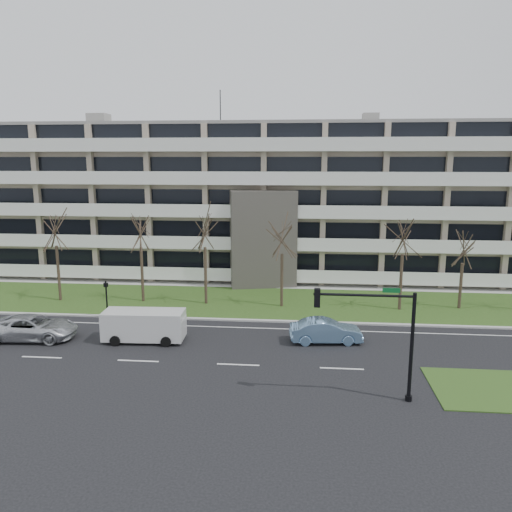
# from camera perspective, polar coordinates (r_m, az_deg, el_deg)

# --- Properties ---
(ground) EXTENTS (160.00, 160.00, 0.00)m
(ground) POSITION_cam_1_polar(r_m,az_deg,el_deg) (29.82, -2.06, -12.31)
(ground) COLOR black
(ground) RESTS_ON ground
(grass_verge) EXTENTS (90.00, 10.00, 0.06)m
(grass_verge) POSITION_cam_1_polar(r_m,az_deg,el_deg) (42.00, 0.21, -5.26)
(grass_verge) COLOR #274416
(grass_verge) RESTS_ON ground
(curb) EXTENTS (90.00, 0.35, 0.12)m
(curb) POSITION_cam_1_polar(r_m,az_deg,el_deg) (37.23, -0.48, -7.37)
(curb) COLOR #B2B2AD
(curb) RESTS_ON ground
(sidewalk) EXTENTS (90.00, 2.00, 0.08)m
(sidewalk) POSITION_cam_1_polar(r_m,az_deg,el_deg) (47.28, 0.80, -3.39)
(sidewalk) COLOR #B2B2AD
(sidewalk) RESTS_ON ground
(grass_median) EXTENTS (7.00, 5.00, 0.06)m
(grass_median) POSITION_cam_1_polar(r_m,az_deg,el_deg) (29.67, 26.14, -13.57)
(grass_median) COLOR #274416
(grass_median) RESTS_ON ground
(lane_edge_line) EXTENTS (90.00, 0.12, 0.01)m
(lane_edge_line) POSITION_cam_1_polar(r_m,az_deg,el_deg) (35.84, -0.72, -8.21)
(lane_edge_line) COLOR white
(lane_edge_line) RESTS_ON ground
(apartment_building) EXTENTS (60.50, 15.10, 18.75)m
(apartment_building) POSITION_cam_1_polar(r_m,az_deg,el_deg) (52.76, 1.40, 6.46)
(apartment_building) COLOR #B9A68F
(apartment_building) RESTS_ON ground
(silver_pickup) EXTENTS (5.91, 2.99, 1.60)m
(silver_pickup) POSITION_cam_1_polar(r_m,az_deg,el_deg) (36.65, -24.17, -7.46)
(silver_pickup) COLOR silver
(silver_pickup) RESTS_ON ground
(blue_sedan) EXTENTS (4.83, 2.12, 1.54)m
(blue_sedan) POSITION_cam_1_polar(r_m,az_deg,el_deg) (33.25, 7.98, -8.48)
(blue_sedan) COLOR #78A3D0
(blue_sedan) RESTS_ON ground
(white_van) EXTENTS (5.35, 2.35, 2.04)m
(white_van) POSITION_cam_1_polar(r_m,az_deg,el_deg) (33.81, -12.57, -7.50)
(white_van) COLOR silver
(white_van) RESTS_ON ground
(traffic_signal) EXTENTS (4.98, 0.35, 5.76)m
(traffic_signal) POSITION_cam_1_polar(r_m,az_deg,el_deg) (25.20, 13.82, -8.02)
(traffic_signal) COLOR black
(traffic_signal) RESTS_ON ground
(pedestrian_signal) EXTENTS (0.32, 0.28, 2.91)m
(pedestrian_signal) POSITION_cam_1_polar(r_m,az_deg,el_deg) (38.92, -16.72, -4.27)
(pedestrian_signal) COLOR black
(pedestrian_signal) RESTS_ON ground
(tree_1) EXTENTS (4.22, 4.22, 8.44)m
(tree_1) POSITION_cam_1_polar(r_m,az_deg,el_deg) (44.36, -22.02, 3.43)
(tree_1) COLOR #382B21
(tree_1) RESTS_ON ground
(tree_2) EXTENTS (4.15, 4.15, 8.30)m
(tree_2) POSITION_cam_1_polar(r_m,az_deg,el_deg) (41.97, -13.12, 3.41)
(tree_2) COLOR #382B21
(tree_2) RESTS_ON ground
(tree_3) EXTENTS (4.27, 4.27, 8.54)m
(tree_3) POSITION_cam_1_polar(r_m,az_deg,el_deg) (40.36, -5.90, 3.62)
(tree_3) COLOR #382B21
(tree_3) RESTS_ON ground
(tree_4) EXTENTS (3.91, 3.91, 7.81)m
(tree_4) POSITION_cam_1_polar(r_m,az_deg,el_deg) (39.51, 3.02, 2.67)
(tree_4) COLOR #382B21
(tree_4) RESTS_ON ground
(tree_5) EXTENTS (4.02, 4.02, 8.04)m
(tree_5) POSITION_cam_1_polar(r_m,az_deg,el_deg) (40.19, 16.52, 2.63)
(tree_5) COLOR #382B21
(tree_5) RESTS_ON ground
(tree_6) EXTENTS (3.33, 3.33, 6.67)m
(tree_6) POSITION_cam_1_polar(r_m,az_deg,el_deg) (42.31, 22.67, 1.15)
(tree_6) COLOR #382B21
(tree_6) RESTS_ON ground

